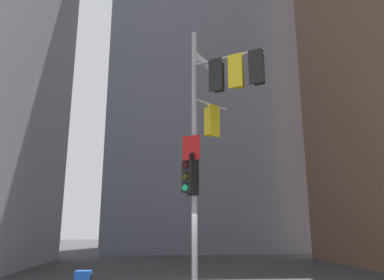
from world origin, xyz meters
The scene contains 2 objects.
building_mid_block centered at (2.78, 26.31, 18.35)m, with size 16.92×16.92×36.70m, color slate.
signal_pole_assembly centered at (0.60, -0.31, 5.53)m, with size 2.57×2.59×8.81m.
Camera 1 is at (-1.13, -11.68, 2.06)m, focal length 34.20 mm.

